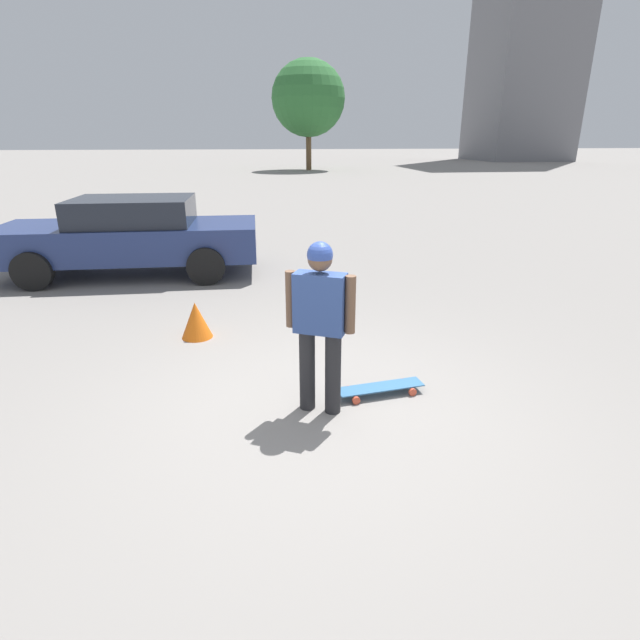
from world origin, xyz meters
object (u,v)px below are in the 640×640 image
traffic_cone (196,320)px  car_parked_near (131,235)px  person (320,316)px  skateboard (380,388)px

traffic_cone → car_parked_near: bearing=-157.3°
person → traffic_cone: 2.54m
car_parked_near → traffic_cone: car_parked_near is taller
person → car_parked_near: person is taller
skateboard → traffic_cone: 2.71m
person → skateboard: size_ratio=1.78×
skateboard → traffic_cone: traffic_cone is taller
person → car_parked_near: size_ratio=0.35×
person → skateboard: (-0.20, 0.65, -0.87)m
person → car_parked_near: 6.15m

